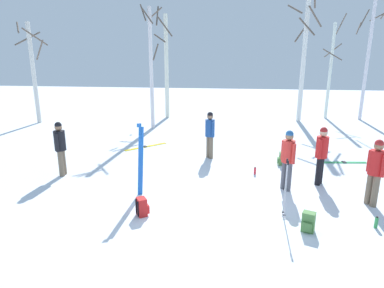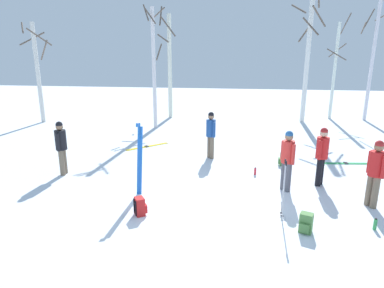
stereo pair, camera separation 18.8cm
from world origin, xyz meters
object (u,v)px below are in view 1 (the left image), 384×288
at_px(birch_tree_2, 166,64).
at_px(water_bottle_0, 376,222).
at_px(birch_tree_0, 33,70).
at_px(backpack_0, 282,159).
at_px(birch_tree_1, 151,67).
at_px(backpack_1, 142,207).
at_px(backpack_2, 308,222).
at_px(person_4, 288,156).
at_px(ski_pair_lying_1, 146,147).
at_px(person_3, 60,145).
at_px(person_2, 375,168).
at_px(person_1, 322,152).
at_px(water_bottle_1, 255,171).
at_px(ski_pair_lying_0, 343,162).
at_px(birch_tree_5, 368,56).
at_px(birch_tree_3, 304,52).
at_px(ski_poles_0, 286,187).
at_px(birch_tree_4, 331,70).
at_px(ski_pair_planted_0, 141,160).
at_px(person_0, 210,132).

bearing_deg(birch_tree_2, water_bottle_0, -59.66).
distance_m(water_bottle_0, birch_tree_0, 17.43).
distance_m(backpack_0, birch_tree_1, 8.43).
bearing_deg(birch_tree_0, backpack_1, -48.76).
xyz_separation_m(backpack_2, water_bottle_0, (1.52, 0.34, -0.08)).
distance_m(person_4, birch_tree_0, 14.87).
bearing_deg(ski_pair_lying_1, birch_tree_1, 99.48).
bearing_deg(backpack_2, water_bottle_0, 12.61).
relative_size(person_3, backpack_1, 3.90).
relative_size(person_2, backpack_2, 3.90).
bearing_deg(person_3, person_1, 2.03).
xyz_separation_m(person_2, birch_tree_0, (-14.38, 8.73, 1.90)).
xyz_separation_m(water_bottle_1, birch_tree_1, (-4.92, 6.35, 3.00)).
height_order(ski_pair_lying_0, water_bottle_0, water_bottle_0).
bearing_deg(birch_tree_5, birch_tree_3, -163.97).
relative_size(birch_tree_2, birch_tree_3, 0.88).
xyz_separation_m(ski_poles_0, backpack_0, (0.46, 3.86, -0.54)).
relative_size(backpack_0, birch_tree_3, 0.06).
height_order(birch_tree_3, birch_tree_4, birch_tree_3).
bearing_deg(birch_tree_3, backpack_0, -103.75).
distance_m(birch_tree_1, birch_tree_3, 8.34).
height_order(person_3, birch_tree_2, birch_tree_2).
distance_m(person_2, person_3, 8.88).
xyz_separation_m(birch_tree_0, birch_tree_2, (6.81, 2.45, 0.27)).
bearing_deg(backpack_0, ski_poles_0, -96.76).
bearing_deg(birch_tree_1, ski_pair_lying_1, -80.52).
relative_size(ski_pair_planted_0, birch_tree_1, 0.33).
bearing_deg(ski_pair_planted_0, water_bottle_0, -10.88).
relative_size(water_bottle_1, birch_tree_5, 0.04).
height_order(water_bottle_0, birch_tree_2, birch_tree_2).
bearing_deg(person_4, water_bottle_1, 124.72).
height_order(ski_pair_lying_0, birch_tree_5, birch_tree_5).
relative_size(person_0, water_bottle_1, 7.07).
relative_size(backpack_2, birch_tree_2, 0.07).
bearing_deg(person_4, birch_tree_1, 127.33).
bearing_deg(ski_pair_planted_0, water_bottle_1, 32.47).
relative_size(person_1, person_3, 1.00).
xyz_separation_m(water_bottle_0, birch_tree_0, (-14.06, 9.93, 2.76)).
bearing_deg(backpack_1, ski_poles_0, 6.49).
xyz_separation_m(water_bottle_1, birch_tree_4, (4.77, 10.42, 2.74)).
relative_size(backpack_0, backpack_1, 1.00).
distance_m(ski_pair_lying_1, backpack_1, 6.05).
bearing_deg(person_2, ski_pair_lying_0, 84.02).
distance_m(water_bottle_1, birch_tree_3, 10.23).
height_order(water_bottle_1, birch_tree_4, birch_tree_4).
height_order(ski_pair_lying_1, backpack_1, backpack_1).
bearing_deg(ski_pair_lying_1, ski_pair_lying_0, -8.48).
bearing_deg(birch_tree_1, backpack_0, -41.88).
bearing_deg(ski_poles_0, person_4, 80.55).
bearing_deg(ski_pair_planted_0, ski_pair_lying_0, 29.59).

